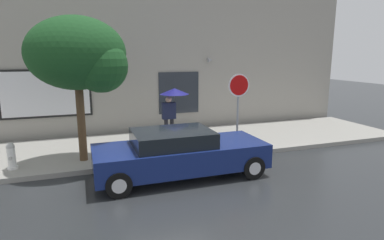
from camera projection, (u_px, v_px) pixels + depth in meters
ground_plane at (172, 177)px, 8.96m from camera, size 60.00×60.00×0.00m
sidewalk at (150, 146)px, 11.72m from camera, size 20.00×4.00×0.15m
building_facade at (134, 51)px, 13.33m from camera, size 20.00×0.67×7.00m
parked_car at (179, 153)px, 8.93m from camera, size 4.72×1.90×1.33m
fire_hydrant at (11, 156)px, 9.13m from camera, size 0.30×0.44×0.77m
pedestrian_with_umbrella at (173, 99)px, 11.87m from camera, size 1.06×1.06×1.98m
street_tree at (81, 56)px, 9.32m from camera, size 2.84×2.42×4.30m
stop_sign at (238, 97)px, 10.71m from camera, size 0.76×0.10×2.58m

